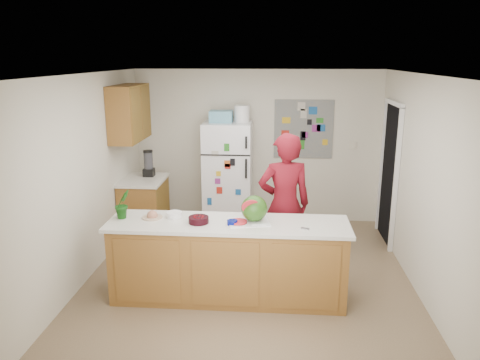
# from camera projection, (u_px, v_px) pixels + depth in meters

# --- Properties ---
(floor) EXTENTS (4.00, 4.50, 0.02)m
(floor) POSITION_uv_depth(u_px,v_px,m) (248.00, 279.00, 5.87)
(floor) COLOR brown
(floor) RESTS_ON ground
(wall_back) EXTENTS (4.00, 0.02, 2.50)m
(wall_back) POSITION_uv_depth(u_px,v_px,m) (257.00, 147.00, 7.73)
(wall_back) COLOR beige
(wall_back) RESTS_ON ground
(wall_left) EXTENTS (0.02, 4.50, 2.50)m
(wall_left) POSITION_uv_depth(u_px,v_px,m) (85.00, 179.00, 5.70)
(wall_left) COLOR beige
(wall_left) RESTS_ON ground
(wall_right) EXTENTS (0.02, 4.50, 2.50)m
(wall_right) POSITION_uv_depth(u_px,v_px,m) (423.00, 186.00, 5.39)
(wall_right) COLOR beige
(wall_right) RESTS_ON ground
(ceiling) EXTENTS (4.00, 4.50, 0.02)m
(ceiling) POSITION_uv_depth(u_px,v_px,m) (249.00, 73.00, 5.23)
(ceiling) COLOR white
(ceiling) RESTS_ON wall_back
(doorway) EXTENTS (0.03, 0.85, 2.04)m
(doorway) POSITION_uv_depth(u_px,v_px,m) (390.00, 174.00, 6.85)
(doorway) COLOR black
(doorway) RESTS_ON ground
(peninsula_base) EXTENTS (2.60, 0.62, 0.88)m
(peninsula_base) POSITION_uv_depth(u_px,v_px,m) (228.00, 262.00, 5.29)
(peninsula_base) COLOR brown
(peninsula_base) RESTS_ON floor
(peninsula_top) EXTENTS (2.68, 0.70, 0.04)m
(peninsula_top) POSITION_uv_depth(u_px,v_px,m) (228.00, 224.00, 5.17)
(peninsula_top) COLOR silver
(peninsula_top) RESTS_ON peninsula_base
(side_counter_base) EXTENTS (0.60, 0.80, 0.86)m
(side_counter_base) POSITION_uv_depth(u_px,v_px,m) (145.00, 208.00, 7.19)
(side_counter_base) COLOR brown
(side_counter_base) RESTS_ON floor
(side_counter_top) EXTENTS (0.64, 0.84, 0.04)m
(side_counter_top) POSITION_uv_depth(u_px,v_px,m) (143.00, 180.00, 7.07)
(side_counter_top) COLOR silver
(side_counter_top) RESTS_ON side_counter_base
(upper_cabinets) EXTENTS (0.35, 1.00, 0.80)m
(upper_cabinets) POSITION_uv_depth(u_px,v_px,m) (129.00, 113.00, 6.77)
(upper_cabinets) COLOR brown
(upper_cabinets) RESTS_ON wall_left
(refrigerator) EXTENTS (0.75, 0.70, 1.70)m
(refrigerator) POSITION_uv_depth(u_px,v_px,m) (228.00, 175.00, 7.50)
(refrigerator) COLOR silver
(refrigerator) RESTS_ON floor
(fridge_top_bin) EXTENTS (0.35, 0.28, 0.18)m
(fridge_top_bin) POSITION_uv_depth(u_px,v_px,m) (221.00, 116.00, 7.26)
(fridge_top_bin) COLOR #5999B2
(fridge_top_bin) RESTS_ON refrigerator
(photo_collage) EXTENTS (0.95, 0.01, 0.95)m
(photo_collage) POSITION_uv_depth(u_px,v_px,m) (304.00, 129.00, 7.57)
(photo_collage) COLOR slate
(photo_collage) RESTS_ON wall_back
(person) EXTENTS (0.74, 0.56, 1.82)m
(person) POSITION_uv_depth(u_px,v_px,m) (284.00, 205.00, 5.79)
(person) COLOR maroon
(person) RESTS_ON floor
(blender_appliance) EXTENTS (0.14, 0.14, 0.38)m
(blender_appliance) POSITION_uv_depth(u_px,v_px,m) (149.00, 164.00, 7.18)
(blender_appliance) COLOR black
(blender_appliance) RESTS_ON side_counter_top
(cutting_board) EXTENTS (0.50, 0.42, 0.01)m
(cutting_board) POSITION_uv_depth(u_px,v_px,m) (249.00, 222.00, 5.16)
(cutting_board) COLOR white
(cutting_board) RESTS_ON peninsula_top
(watermelon) EXTENTS (0.29, 0.29, 0.29)m
(watermelon) POSITION_uv_depth(u_px,v_px,m) (254.00, 208.00, 5.14)
(watermelon) COLOR #295213
(watermelon) RESTS_ON cutting_board
(watermelon_slice) EXTENTS (0.19, 0.19, 0.02)m
(watermelon_slice) POSITION_uv_depth(u_px,v_px,m) (238.00, 222.00, 5.11)
(watermelon_slice) COLOR red
(watermelon_slice) RESTS_ON cutting_board
(cherry_bowl) EXTENTS (0.29, 0.29, 0.07)m
(cherry_bowl) POSITION_uv_depth(u_px,v_px,m) (199.00, 220.00, 5.14)
(cherry_bowl) COLOR black
(cherry_bowl) RESTS_ON peninsula_top
(white_bowl) EXTENTS (0.20, 0.20, 0.06)m
(white_bowl) POSITION_uv_depth(u_px,v_px,m) (174.00, 215.00, 5.32)
(white_bowl) COLOR silver
(white_bowl) RESTS_ON peninsula_top
(cobalt_bowl) EXTENTS (0.15, 0.15, 0.05)m
(cobalt_bowl) POSITION_uv_depth(u_px,v_px,m) (232.00, 222.00, 5.09)
(cobalt_bowl) COLOR #01095D
(cobalt_bowl) RESTS_ON peninsula_top
(plate) EXTENTS (0.24, 0.24, 0.02)m
(plate) POSITION_uv_depth(u_px,v_px,m) (152.00, 217.00, 5.30)
(plate) COLOR beige
(plate) RESTS_ON peninsula_top
(paper_towel) EXTENTS (0.18, 0.16, 0.02)m
(paper_towel) POSITION_uv_depth(u_px,v_px,m) (259.00, 223.00, 5.11)
(paper_towel) COLOR white
(paper_towel) RESTS_ON peninsula_top
(keys) EXTENTS (0.09, 0.07, 0.01)m
(keys) POSITION_uv_depth(u_px,v_px,m) (305.00, 229.00, 4.96)
(keys) COLOR gray
(keys) RESTS_ON peninsula_top
(potted_plant) EXTENTS (0.23, 0.23, 0.33)m
(potted_plant) POSITION_uv_depth(u_px,v_px,m) (123.00, 204.00, 5.27)
(potted_plant) COLOR #0A400D
(potted_plant) RESTS_ON peninsula_top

